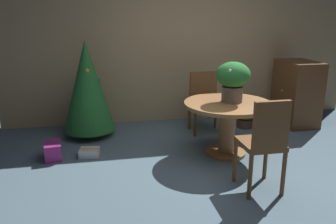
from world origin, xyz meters
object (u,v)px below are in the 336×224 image
Objects in this scene: flower_vase at (233,78)px; wooden_chair_near at (264,141)px; round_dining_table at (227,117)px; gift_box_purple at (53,151)px; wooden_cabinet at (297,93)px; holiday_tree at (87,86)px; gift_box_cream at (89,152)px; wooden_chair_far at (205,97)px; potted_plant at (246,114)px.

flower_vase is 1.12m from wooden_chair_near.
wooden_chair_near is (0.00, -1.01, 0.06)m from round_dining_table.
gift_box_purple is 0.31× the size of wooden_cabinet.
holiday_tree is (-1.76, 2.09, 0.20)m from wooden_chair_near.
holiday_tree is 5.17× the size of gift_box_cream.
gift_box_cream is (-1.76, 1.29, -0.51)m from wooden_chair_near.
gift_box_cream is at bearing 143.74° from wooden_chair_near.
wooden_chair_near is (-0.05, -1.03, -0.44)m from flower_vase.
round_dining_table is 1.07× the size of wooden_cabinet.
wooden_chair_far is at bearing 21.48° from gift_box_cream.
wooden_chair_near is at bearing -128.02° from wooden_cabinet.
gift_box_cream is (-1.76, -0.69, -0.49)m from wooden_chair_far.
gift_box_cream is 3.44m from wooden_cabinet.
wooden_cabinet reaches higher than potted_plant.
wooden_chair_near is at bearing -92.94° from flower_vase.
wooden_cabinet is at bearing -1.24° from holiday_tree.
flower_vase is 2.07m from gift_box_cream.
round_dining_table is at bearing -147.62° from wooden_cabinet.
wooden_chair_near is at bearing -30.55° from gift_box_purple.
flower_vase is at bearing -30.13° from holiday_tree.
wooden_chair_near is 3.06× the size of gift_box_purple.
gift_box_purple is (-2.21, -0.68, -0.43)m from wooden_chair_far.
wooden_cabinet is 2.46× the size of potted_plant.
flower_vase reaches higher than round_dining_table.
round_dining_table is 0.79× the size of holiday_tree.
flower_vase is 0.49× the size of wooden_cabinet.
flower_vase reaches higher than wooden_cabinet.
gift_box_cream is (-1.81, 0.26, -0.95)m from flower_vase.
holiday_tree is at bearing 59.80° from gift_box_purple.
wooden_chair_far is at bearing -179.46° from potted_plant.
wooden_cabinet is at bearing 1.43° from potted_plant.
wooden_chair_near is 2.14m from potted_plant.
wooden_chair_far is 2.35m from gift_box_purple.
wooden_chair_far is 2.16× the size of potted_plant.
gift_box_purple is (-2.21, 0.29, -0.40)m from round_dining_table.
wooden_chair_far is 0.91× the size of wooden_chair_near.
potted_plant reaches higher than gift_box_purple.
wooden_chair_far is 1.95m from gift_box_cream.
potted_plant is (0.69, 1.99, -0.34)m from wooden_chair_near.
wooden_cabinet is at bearing 10.58° from gift_box_purple.
holiday_tree is at bearing 89.86° from gift_box_cream.
round_dining_table is 0.97m from wooden_chair_far.
gift_box_cream is 0.26× the size of wooden_cabinet.
flower_vase is at bearing -123.74° from potted_plant.
wooden_chair_near is 2.24m from gift_box_cream.
wooden_cabinet is at bearing 32.78° from flower_vase.
flower_vase is 0.56× the size of wooden_chair_far.
gift_box_purple is at bearing 172.50° from round_dining_table.
holiday_tree reaches higher than wooden_chair_near.
flower_vase is at bearing 19.41° from round_dining_table.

